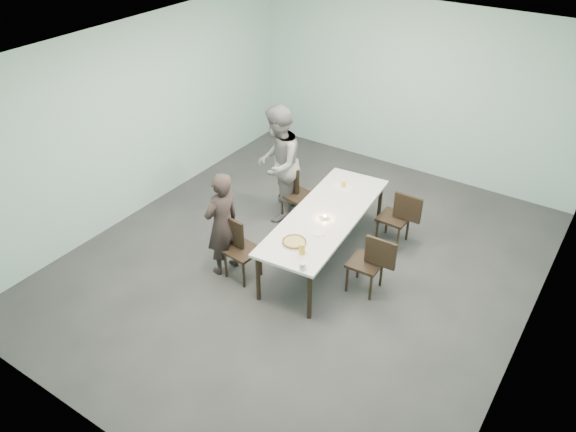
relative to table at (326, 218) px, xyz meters
The scene contains 16 objects.
ground 0.76m from the table, 127.85° to the right, with size 7.00×7.00×0.00m, color #333335.
room_shell 1.37m from the table, 127.85° to the right, with size 6.02×7.02×3.01m.
table is the anchor object (origin of this frame).
chair_near_left 1.26m from the table, 129.43° to the right, with size 0.63×0.46×0.87m.
chair_far_left 1.20m from the table, 145.13° to the left, with size 0.64×0.48×0.87m.
chair_near_right 0.94m from the table, 18.34° to the right, with size 0.62×0.43×0.87m.
chair_far_right 1.18m from the table, 51.45° to the left, with size 0.61×0.42×0.87m.
diner_near 1.43m from the table, 135.65° to the right, with size 0.56×0.37×1.53m, color black.
diner_far 1.36m from the table, 154.30° to the left, with size 0.90×0.70×1.86m, color slate.
pizza 0.82m from the table, 89.26° to the right, with size 0.34×0.34×0.04m.
side_plate 0.48m from the table, 71.50° to the right, with size 0.18×0.18×0.01m, color white.
beer_glass 0.98m from the table, 77.39° to the right, with size 0.08×0.08×0.15m, color gold.
water_tumbler 1.26m from the table, 72.28° to the right, with size 0.08×0.08×0.09m, color silver.
tealight 0.14m from the table, 65.59° to the right, with size 0.06×0.06×0.05m.
amber_tumbler 0.82m from the table, 101.73° to the left, with size 0.07×0.07×0.08m, color gold.
menu 0.79m from the table, 103.15° to the left, with size 0.30×0.22×0.01m, color silver.
Camera 1 is at (3.37, -5.45, 4.96)m, focal length 35.00 mm.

